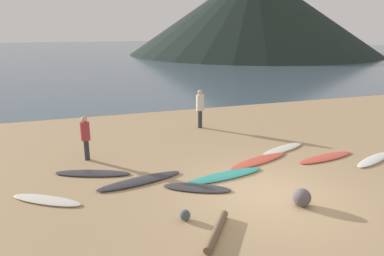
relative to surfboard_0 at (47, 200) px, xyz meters
The scene contains 17 objects.
ground_plane 10.24m from the surfboard_0, 55.79° to the left, with size 120.00×120.00×0.20m, color tan.
ocean_water 59.38m from the surfboard_0, 84.43° to the left, with size 140.00×100.00×0.01m, color #475B6B.
headland_hill 56.60m from the surfboard_0, 56.77° to the left, with size 41.80×41.80×13.85m, color black.
surfboard_0 is the anchor object (origin of this frame).
surfboard_1 1.92m from the surfboard_0, 49.14° to the left, with size 2.37×0.55×0.07m, color #333338.
surfboard_2 2.59m from the surfboard_0, ahead, with size 2.65×0.58×0.09m, color #333338.
surfboard_3 4.04m from the surfboard_0, ahead, with size 1.94×0.55×0.07m, color #333338.
surfboard_4 5.10m from the surfboard_0, ahead, with size 2.64×0.57×0.07m, color teal.
surfboard_5 6.78m from the surfboard_0, ahead, with size 2.57×0.56×0.06m, color #D84C38.
surfboard_6 8.33m from the surfboard_0, 10.83° to the left, with size 2.23×0.52×0.07m, color silver.
surfboard_7 9.09m from the surfboard_0, ahead, with size 2.43×0.54×0.06m, color #D84C38.
surfboard_8 10.51m from the surfboard_0, ahead, with size 2.20×0.46×0.07m, color white.
person_0 3.17m from the surfboard_0, 67.34° to the left, with size 0.31×0.31×1.55m.
person_1 8.31m from the surfboard_0, 40.84° to the left, with size 0.35×0.35×1.75m.
driftwood_log 4.64m from the surfboard_0, 38.22° to the right, with size 0.18×0.18×1.57m, color brown.
beach_rock_near 6.64m from the surfboard_0, 20.71° to the right, with size 0.46×0.46×0.46m, color #544C51.
beach_rock_far 3.78m from the surfboard_0, 33.05° to the right, with size 0.26×0.26×0.26m, color #404C51.
Camera 1 is at (-4.83, -7.68, 4.42)m, focal length 33.14 mm.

